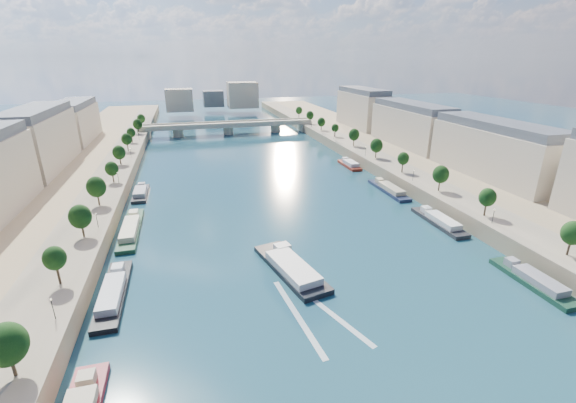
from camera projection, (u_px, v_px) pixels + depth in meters
ground at (266, 193)px, 145.46m from camera, size 700.00×700.00×0.00m
quay_left at (53, 204)px, 127.21m from camera, size 44.00×520.00×5.00m
quay_right at (433, 173)px, 161.94m from camera, size 44.00×520.00×5.00m
pave_left at (101, 193)px, 129.93m from camera, size 14.00×520.00×0.10m
pave_right at (402, 169)px, 157.42m from camera, size 14.00×520.00×0.10m
trees_left at (105, 176)px, 130.30m from camera, size 4.80×268.80×8.26m
trees_right at (387, 151)px, 164.05m from camera, size 4.80×268.80×8.26m
lamps_left at (109, 194)px, 121.01m from camera, size 0.36×200.36×4.28m
lamps_right at (387, 161)px, 159.88m from camera, size 0.36×200.36×4.28m
buildings_left at (12, 157)px, 129.99m from camera, size 16.00×226.00×23.20m
buildings_right at (447, 133)px, 170.98m from camera, size 16.00×226.00×23.20m
skyline at (218, 97)px, 339.43m from camera, size 79.00×42.00×22.00m
bridge at (228, 127)px, 252.96m from camera, size 112.00×12.00×8.15m
tour_barge at (291, 268)px, 92.03m from camera, size 13.27×27.51×3.69m
wake at (313, 313)px, 77.33m from camera, size 13.30×25.99×0.04m
moored_barges_left at (113, 294)px, 82.09m from camera, size 5.00×153.63×3.60m
moored_barges_right at (444, 225)px, 115.84m from camera, size 5.00×159.67×3.60m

